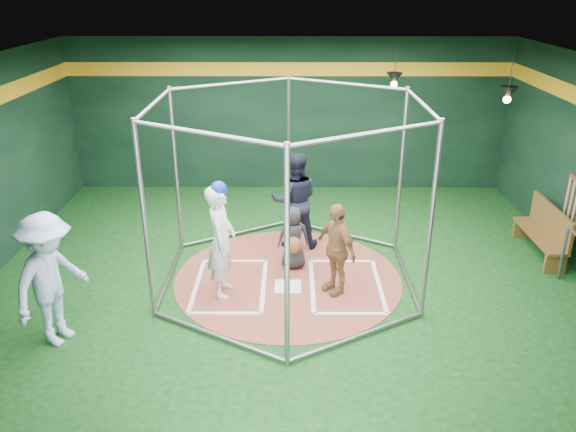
{
  "coord_description": "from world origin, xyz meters",
  "views": [
    {
      "loc": [
        0.04,
        -8.29,
        4.65
      ],
      "look_at": [
        0.0,
        0.1,
        1.1
      ],
      "focal_mm": 35.0,
      "sensor_mm": 36.0,
      "label": 1
    }
  ],
  "objects_px": {
    "batter_figure": "(221,240)",
    "umpire": "(295,200)",
    "dugout_bench": "(545,230)",
    "visitor_leopard": "(336,249)"
  },
  "relations": [
    {
      "from": "batter_figure",
      "to": "dugout_bench",
      "type": "distance_m",
      "value": 5.84
    },
    {
      "from": "visitor_leopard",
      "to": "umpire",
      "type": "height_order",
      "value": "umpire"
    },
    {
      "from": "umpire",
      "to": "dugout_bench",
      "type": "xyz_separation_m",
      "value": [
        4.51,
        -0.33,
        -0.44
      ]
    },
    {
      "from": "batter_figure",
      "to": "dugout_bench",
      "type": "bearing_deg",
      "value": 13.97
    },
    {
      "from": "batter_figure",
      "to": "visitor_leopard",
      "type": "xyz_separation_m",
      "value": [
        1.78,
        0.07,
        -0.18
      ]
    },
    {
      "from": "batter_figure",
      "to": "visitor_leopard",
      "type": "distance_m",
      "value": 1.79
    },
    {
      "from": "batter_figure",
      "to": "umpire",
      "type": "height_order",
      "value": "batter_figure"
    },
    {
      "from": "dugout_bench",
      "to": "batter_figure",
      "type": "bearing_deg",
      "value": -166.03
    },
    {
      "from": "umpire",
      "to": "dugout_bench",
      "type": "bearing_deg",
      "value": 172.78
    },
    {
      "from": "umpire",
      "to": "batter_figure",
      "type": "bearing_deg",
      "value": 53.55
    }
  ]
}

